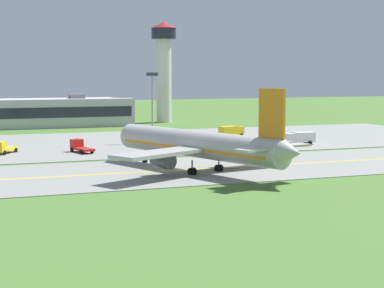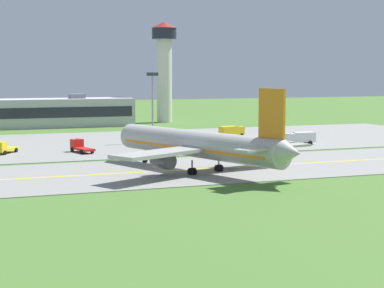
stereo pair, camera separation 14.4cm
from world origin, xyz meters
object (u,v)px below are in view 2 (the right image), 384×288
at_px(service_truck_fuel, 3,148).
at_px(service_truck_pushback, 80,146).
at_px(airplane_lead, 199,145).
at_px(service_truck_catering, 232,131).
at_px(control_tower, 164,63).
at_px(apron_light_mast, 153,98).
at_px(service_truck_baggage, 301,137).

distance_m(service_truck_fuel, service_truck_pushback, 13.70).
bearing_deg(service_truck_pushback, airplane_lead, -69.42).
bearing_deg(service_truck_catering, control_tower, 89.36).
bearing_deg(service_truck_fuel, control_tower, 50.95).
height_order(service_truck_catering, control_tower, control_tower).
height_order(control_tower, apron_light_mast, control_tower).
bearing_deg(service_truck_fuel, service_truck_pushback, -8.59).
bearing_deg(control_tower, service_truck_fuel, -129.05).
distance_m(service_truck_baggage, service_truck_fuel, 58.41).
xyz_separation_m(service_truck_fuel, control_tower, (51.98, 64.07, 16.34)).
bearing_deg(control_tower, apron_light_mast, -110.81).
distance_m(service_truck_catering, service_truck_pushback, 41.24).
bearing_deg(service_truck_catering, service_truck_fuel, -164.49).
bearing_deg(service_truck_baggage, service_truck_fuel, 175.12).
bearing_deg(service_truck_pushback, service_truck_catering, 23.31).
height_order(service_truck_pushback, control_tower, control_tower).
xyz_separation_m(airplane_lead, apron_light_mast, (6.12, 42.34, 5.19)).
xyz_separation_m(control_tower, apron_light_mast, (-20.74, -54.58, -8.19)).
relative_size(service_truck_fuel, service_truck_pushback, 0.96).
distance_m(service_truck_fuel, control_tower, 84.11).
distance_m(airplane_lead, service_truck_pushback, 33.03).
bearing_deg(service_truck_fuel, apron_light_mast, 16.90).
xyz_separation_m(service_truck_baggage, apron_light_mast, (-26.96, 14.46, 7.79)).
xyz_separation_m(service_truck_baggage, control_tower, (-6.22, 69.05, 15.99)).
xyz_separation_m(service_truck_catering, apron_light_mast, (-20.18, -4.78, 7.79)).
bearing_deg(airplane_lead, service_truck_fuel, 127.40).
bearing_deg(service_truck_baggage, apron_light_mast, 151.79).
bearing_deg(control_tower, service_truck_pushback, -120.16).
distance_m(service_truck_catering, control_tower, 52.31).
distance_m(airplane_lead, service_truck_baggage, 43.34).
distance_m(service_truck_pushback, apron_light_mast, 22.63).
distance_m(service_truck_catering, apron_light_mast, 22.16).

